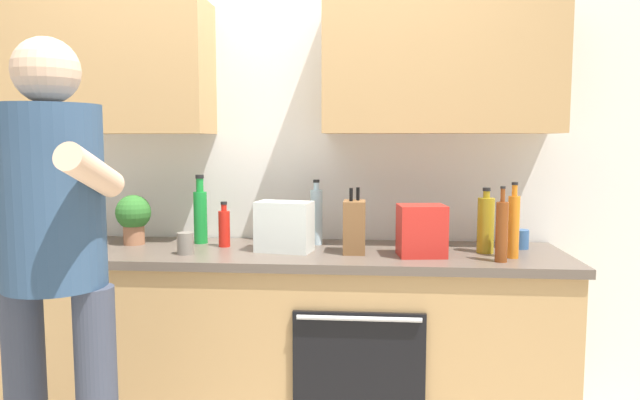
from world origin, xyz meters
TOP-DOWN VIEW (x-y plane):
  - back_wall_unit at (-0.00, 0.28)m, footprint 4.00×0.38m
  - counter at (0.00, -0.00)m, footprint 2.84×0.67m
  - person_standing at (-0.55, -0.83)m, footprint 0.49×0.45m
  - bottle_juice at (1.14, -0.10)m, footprint 0.05×0.05m
  - bottle_water at (0.25, 0.17)m, footprint 0.06×0.06m
  - bottle_soda at (-0.33, 0.15)m, footprint 0.07×0.07m
  - bottle_hotsauce at (-0.19, 0.06)m, footprint 0.06×0.06m
  - bottle_vinegar at (1.07, -0.19)m, footprint 0.05×0.05m
  - bottle_oil at (1.05, 0.02)m, footprint 0.08×0.08m
  - cup_tea at (1.23, 0.14)m, footprint 0.08×0.08m
  - cup_stoneware at (-0.32, -0.14)m, footprint 0.07×0.07m
  - cup_coffee at (-1.22, 0.21)m, footprint 0.07×0.07m
  - mixing_bowl at (-1.05, -0.06)m, footprint 0.26×0.26m
  - knife_block at (0.44, -0.04)m, footprint 0.10×0.14m
  - potted_herb at (-0.66, 0.09)m, footprint 0.17×0.17m
  - grocery_bag_crisps at (0.75, -0.09)m, footprint 0.22×0.19m
  - grocery_bag_produce at (0.12, -0.03)m, footprint 0.28×0.19m

SIDE VIEW (x-z plane):
  - counter at x=0.00m, z-range 0.00..0.90m
  - cup_coffee at x=-1.22m, z-range 0.90..0.98m
  - mixing_bowl at x=-1.05m, z-range 0.90..0.99m
  - cup_tea at x=1.23m, z-range 0.90..0.99m
  - cup_stoneware at x=-0.32m, z-range 0.90..1.00m
  - bottle_hotsauce at x=-0.19m, z-range 0.88..1.11m
  - grocery_bag_crisps at x=0.75m, z-range 0.90..1.13m
  - grocery_bag_produce at x=0.12m, z-range 0.90..1.13m
  - knife_block at x=0.44m, z-range 0.87..1.17m
  - bottle_oil at x=1.05m, z-range 0.88..1.18m
  - bottle_vinegar at x=1.07m, z-range 0.87..1.20m
  - person_standing at x=-0.55m, z-range 0.16..1.92m
  - bottle_water at x=0.25m, z-range 0.88..1.20m
  - potted_herb at x=-0.66m, z-range 0.92..1.17m
  - bottle_juice at x=1.14m, z-range 0.88..1.21m
  - bottle_soda at x=-0.33m, z-range 0.87..1.22m
  - back_wall_unit at x=0.00m, z-range 0.24..2.74m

